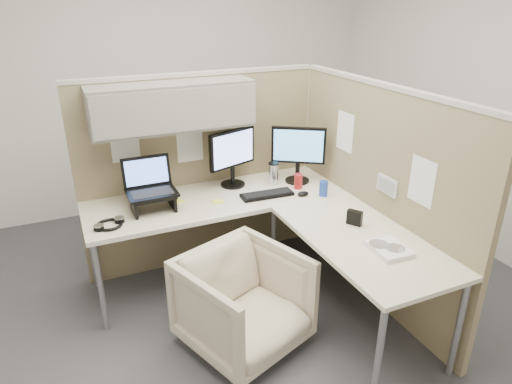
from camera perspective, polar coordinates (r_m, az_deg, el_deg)
name	(u,v)px	position (r m, az deg, el deg)	size (l,w,h in m)	color
ground	(257,311)	(3.52, 0.18, -14.62)	(4.50, 4.50, 0.00)	#39383E
partition_back	(189,143)	(3.64, -8.33, 6.08)	(2.00, 0.36, 1.63)	#897C5A
partition_right	(372,194)	(3.47, 14.35, -0.25)	(0.07, 2.03, 1.63)	#897C5A
desk	(266,218)	(3.29, 1.28, -3.32)	(2.00, 1.98, 0.73)	beige
office_chair	(244,298)	(3.03, -1.54, -13.15)	(0.70, 0.66, 0.72)	beige
monitor_left	(232,153)	(3.65, -2.98, 4.84)	(0.43, 0.20, 0.47)	black
monitor_right	(298,150)	(3.75, 5.31, 5.24)	(0.39, 0.27, 0.47)	black
laptop_station	(151,191)	(3.37, -12.99, 0.15)	(0.35, 0.30, 0.36)	black
keyboard	(267,195)	(3.54, 1.38, -0.33)	(0.41, 0.14, 0.02)	black
mouse	(303,194)	(3.56, 5.90, -0.21)	(0.09, 0.06, 0.03)	black
travel_mug	(273,173)	(3.75, 2.20, 2.35)	(0.09, 0.09, 0.18)	silver
soda_can_green	(323,189)	(3.56, 8.44, 0.42)	(0.07, 0.07, 0.12)	#1E3FA5
soda_can_silver	(298,181)	(3.68, 5.30, 1.34)	(0.07, 0.07, 0.12)	#B21E1E
sticky_note_d	(218,202)	(3.45, -4.79, -1.20)	(0.08, 0.08, 0.01)	#E8F23F
sticky_note_c	(178,201)	(3.49, -9.73, -1.17)	(0.08, 0.08, 0.01)	#E8F23F
headphones	(109,224)	(3.24, -17.86, -3.87)	(0.23, 0.23, 0.03)	black
paper_stack	(389,249)	(2.91, 16.28, -6.80)	(0.21, 0.27, 0.03)	white
desk_clock	(355,218)	(3.16, 12.22, -3.16)	(0.09, 0.11, 0.10)	black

